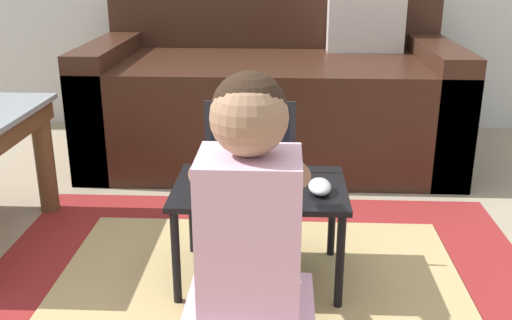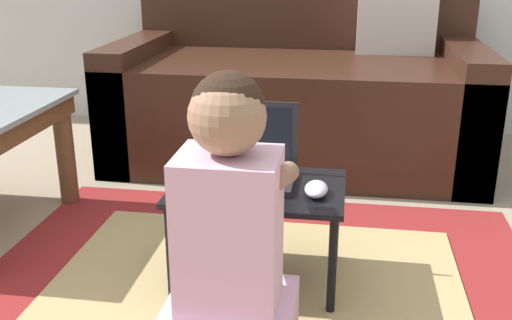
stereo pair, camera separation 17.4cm
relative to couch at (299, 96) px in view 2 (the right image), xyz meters
name	(u,v)px [view 2 (the right image)]	position (x,y,z in m)	size (l,w,h in m)	color
ground_plane	(245,291)	(-0.04, -1.27, -0.29)	(16.00, 16.00, 0.00)	gray
area_rug	(247,314)	(-0.01, -1.39, -0.28)	(1.68, 1.62, 0.01)	maroon
couch	(299,96)	(0.00, 0.00, 0.00)	(1.65, 0.93, 0.83)	#381E14
laptop_desk	(258,198)	(-0.01, -1.20, -0.02)	(0.50, 0.35, 0.31)	black
laptop	(249,167)	(-0.05, -1.15, 0.06)	(0.27, 0.21, 0.22)	#232328
computer_mouse	(316,189)	(0.16, -1.24, 0.04)	(0.06, 0.11, 0.04)	silver
person_seated	(230,242)	(-0.02, -1.58, 0.03)	(0.30, 0.42, 0.71)	#E5B2CC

